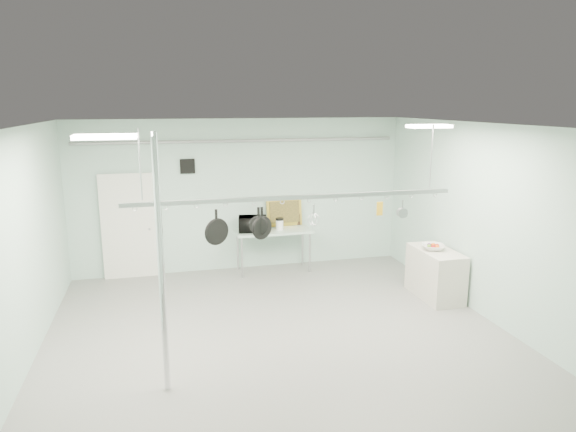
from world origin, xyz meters
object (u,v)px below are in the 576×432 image
object	(u,v)px
prep_table	(273,233)
skillet_mid	(259,221)
pot_rack	(296,195)
microwave	(253,224)
chrome_pole	(161,267)
skillet_right	(262,223)
skillet_left	(217,227)
side_cabinet	(435,274)
coffee_canister	(280,225)
fruit_bowl	(433,247)

from	to	relation	value
prep_table	skillet_mid	bearing A→B (deg)	-105.94
pot_rack	microwave	xyz separation A→B (m)	(-0.05, 3.26, -1.17)
chrome_pole	skillet_right	size ratio (longest dim) A/B	6.76
skillet_mid	chrome_pole	bearing A→B (deg)	-123.44
prep_table	skillet_left	size ratio (longest dim) A/B	3.23
prep_table	microwave	xyz separation A→B (m)	(-0.45, -0.04, 0.23)
side_cabinet	coffee_canister	size ratio (longest dim) A/B	5.68
side_cabinet	pot_rack	world-z (taller)	pot_rack
skillet_left	skillet_mid	distance (m)	0.59
coffee_canister	fruit_bowl	world-z (taller)	coffee_canister
microwave	coffee_canister	xyz separation A→B (m)	(0.57, -0.01, -0.05)
prep_table	skillet_right	size ratio (longest dim) A/B	3.38
chrome_pole	skillet_left	size ratio (longest dim) A/B	6.47
chrome_pole	skillet_mid	world-z (taller)	chrome_pole
skillet_left	prep_table	bearing A→B (deg)	39.63
chrome_pole	skillet_mid	distance (m)	1.65
prep_table	fruit_bowl	xyz separation A→B (m)	(2.49, -2.17, 0.12)
microwave	coffee_canister	distance (m)	0.57
fruit_bowl	skillet_right	world-z (taller)	skillet_right
pot_rack	coffee_canister	size ratio (longest dim) A/B	22.74
chrome_pole	pot_rack	world-z (taller)	chrome_pole
chrome_pole	prep_table	distance (m)	4.85
pot_rack	coffee_canister	xyz separation A→B (m)	(0.52, 3.25, -1.22)
skillet_left	side_cabinet	bearing A→B (deg)	-10.36
pot_rack	skillet_left	bearing A→B (deg)	180.00
chrome_pole	prep_table	bearing A→B (deg)	61.29
prep_table	side_cabinet	xyz separation A→B (m)	(2.55, -2.20, -0.38)
prep_table	coffee_canister	xyz separation A→B (m)	(0.12, -0.05, 0.18)
skillet_mid	fruit_bowl	bearing A→B (deg)	41.24
chrome_pole	pot_rack	size ratio (longest dim) A/B	0.67
microwave	pot_rack	bearing A→B (deg)	100.84
microwave	skillet_right	size ratio (longest dim) A/B	1.21
pot_rack	prep_table	bearing A→B (deg)	83.09
chrome_pole	side_cabinet	bearing A→B (deg)	22.41
chrome_pole	prep_table	xyz separation A→B (m)	(2.30, 4.20, -0.77)
prep_table	side_cabinet	world-z (taller)	prep_table
side_cabinet	pot_rack	bearing A→B (deg)	-159.55
microwave	skillet_left	bearing A→B (deg)	81.56
microwave	skillet_right	world-z (taller)	skillet_right
microwave	side_cabinet	bearing A→B (deg)	154.24
skillet_left	skillet_mid	size ratio (longest dim) A/B	1.28
side_cabinet	skillet_left	size ratio (longest dim) A/B	2.43
skillet_left	chrome_pole	bearing A→B (deg)	-155.81
chrome_pole	skillet_mid	xyz separation A→B (m)	(1.36, 0.90, 0.29)
skillet_mid	side_cabinet	bearing A→B (deg)	40.49
side_cabinet	skillet_left	world-z (taller)	skillet_left
chrome_pole	side_cabinet	world-z (taller)	chrome_pole
prep_table	skillet_right	world-z (taller)	skillet_right
microwave	skillet_right	distance (m)	3.38
prep_table	skillet_right	bearing A→B (deg)	-105.18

